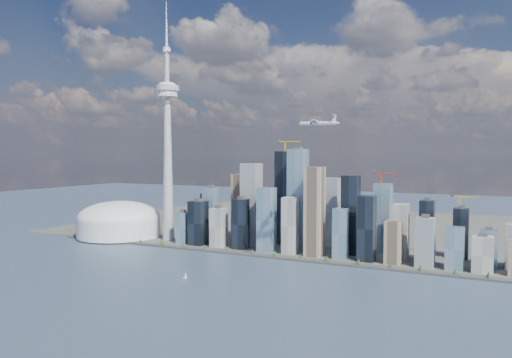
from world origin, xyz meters
The scene contains 9 objects.
ground centered at (0.00, 0.00, 0.00)m, with size 4000.00×4000.00×0.00m, color #35495D.
seawall centered at (0.00, 250.00, 2.00)m, with size 1100.00×22.00×4.00m, color #383838.
land centered at (0.00, 700.00, 1.50)m, with size 1400.00×900.00×3.00m, color #4C4C47.
shoreline_trees centered at (0.00, 250.00, 8.78)m, with size 960.53×7.20×8.80m.
skyscraper_cluster centered at (59.62, 336.82, 71.74)m, with size 736.00×142.00×232.95m.
needle_tower centered at (-300.00, 310.00, 235.84)m, with size 56.00×56.00×550.50m.
dome_stadium centered at (-440.00, 300.00, 39.44)m, with size 200.00×200.00×86.00m.
airplane centered at (119.76, 162.75, 256.84)m, with size 71.43×63.37×17.42m.
sailboat_west centered at (-65.94, 39.37, 3.50)m, with size 7.86×3.73×10.91m.
Camera 1 is at (400.46, -634.64, 206.45)m, focal length 35.00 mm.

